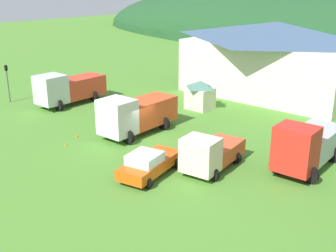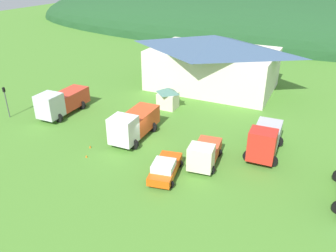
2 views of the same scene
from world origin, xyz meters
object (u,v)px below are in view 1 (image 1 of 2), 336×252
object	(u,v)px
depot_building	(275,57)
crane_truck_red	(307,145)
tow_truck_silver	(68,88)
heavy_rig_white	(136,114)
service_pickup_orange	(149,163)
traffic_cone_mid_row	(66,146)
traffic_light_west	(7,79)
play_shed_cream	(200,94)
traffic_cone_near_pickup	(77,137)
light_truck_cream	(210,153)

from	to	relation	value
depot_building	crane_truck_red	world-z (taller)	depot_building
tow_truck_silver	heavy_rig_white	world-z (taller)	tow_truck_silver
service_pickup_orange	traffic_cone_mid_row	size ratio (longest dim) A/B	10.39
traffic_light_west	traffic_cone_mid_row	xyz separation A→B (m)	(14.21, -3.48, -2.35)
play_shed_cream	tow_truck_silver	size ratio (longest dim) A/B	0.38
traffic_light_west	traffic_cone_near_pickup	distance (m)	13.74
depot_building	traffic_light_west	bearing A→B (deg)	-131.59
depot_building	traffic_light_west	size ratio (longest dim) A/B	4.95
crane_truck_red	tow_truck_silver	bearing A→B (deg)	-89.45
play_shed_cream	traffic_cone_mid_row	xyz separation A→B (m)	(-1.81, -14.34, -1.41)
depot_building	play_shed_cream	world-z (taller)	depot_building
light_truck_cream	crane_truck_red	bearing A→B (deg)	126.74
tow_truck_silver	service_pickup_orange	size ratio (longest dim) A/B	1.42
play_shed_cream	traffic_light_west	xyz separation A→B (m)	(-16.02, -10.86, 0.94)
crane_truck_red	traffic_cone_mid_row	bearing A→B (deg)	-64.33
traffic_cone_near_pickup	play_shed_cream	bearing A→B (deg)	78.39
play_shed_cream	crane_truck_red	bearing A→B (deg)	-25.54
depot_building	traffic_cone_mid_row	size ratio (longest dim) A/B	38.16
tow_truck_silver	light_truck_cream	xyz separation A→B (m)	(19.54, -3.29, -0.47)
light_truck_cream	traffic_cone_mid_row	size ratio (longest dim) A/B	11.10
traffic_light_west	service_pickup_orange	bearing A→B (deg)	-7.66
depot_building	play_shed_cream	size ratio (longest dim) A/B	6.86
play_shed_cream	traffic_light_west	distance (m)	19.38
depot_building	heavy_rig_white	bearing A→B (deg)	-96.45
tow_truck_silver	traffic_light_west	world-z (taller)	traffic_light_west
heavy_rig_white	traffic_cone_mid_row	distance (m)	6.01
light_truck_cream	service_pickup_orange	distance (m)	3.98
light_truck_cream	crane_truck_red	world-z (taller)	crane_truck_red
tow_truck_silver	crane_truck_red	world-z (taller)	crane_truck_red
light_truck_cream	tow_truck_silver	bearing A→B (deg)	-106.28
light_truck_cream	traffic_cone_mid_row	bearing A→B (deg)	-77.96
depot_building	crane_truck_red	distance (m)	19.81
traffic_light_west	traffic_cone_near_pickup	bearing A→B (deg)	-7.87
tow_truck_silver	traffic_cone_near_pickup	distance (m)	9.83
traffic_cone_mid_row	tow_truck_silver	bearing A→B (deg)	142.33
light_truck_cream	traffic_light_west	size ratio (longest dim) A/B	1.44
heavy_rig_white	traffic_cone_near_pickup	distance (m)	5.04
crane_truck_red	traffic_light_west	bearing A→B (deg)	-83.32
heavy_rig_white	light_truck_cream	xyz separation A→B (m)	(8.48, -1.75, -0.47)
play_shed_cream	crane_truck_red	xyz separation A→B (m)	(13.38, -6.39, 0.24)
play_shed_cream	crane_truck_red	size ratio (longest dim) A/B	0.40
depot_building	tow_truck_silver	xyz separation A→B (m)	(-13.20, -17.42, -2.27)
play_shed_cream	traffic_cone_near_pickup	world-z (taller)	play_shed_cream
tow_truck_silver	traffic_cone_mid_row	size ratio (longest dim) A/B	14.72
traffic_cone_mid_row	traffic_cone_near_pickup	bearing A→B (deg)	116.33
heavy_rig_white	traffic_light_west	bearing A→B (deg)	-85.05
traffic_light_west	traffic_cone_near_pickup	xyz separation A→B (m)	(13.41, -1.85, -2.35)
tow_truck_silver	light_truck_cream	world-z (taller)	tow_truck_silver
crane_truck_red	depot_building	bearing A→B (deg)	-148.24
traffic_cone_mid_row	crane_truck_red	bearing A→B (deg)	27.62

